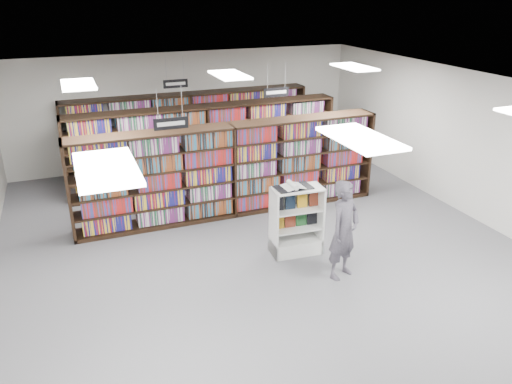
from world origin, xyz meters
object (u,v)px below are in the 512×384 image
object	(u,v)px
bookshelf_row_near	(232,170)
endcap_display	(295,230)
open_book	(293,186)
shopper	(344,230)

from	to	relation	value
bookshelf_row_near	endcap_display	bearing A→B (deg)	-75.41
endcap_display	open_book	distance (m)	0.94
bookshelf_row_near	shopper	size ratio (longest dim) A/B	3.82
bookshelf_row_near	shopper	xyz separation A→B (m)	(0.97, -3.27, -0.13)
endcap_display	open_book	world-z (taller)	open_book
bookshelf_row_near	open_book	distance (m)	2.25
bookshelf_row_near	open_book	bearing A→B (deg)	-77.27
bookshelf_row_near	open_book	size ratio (longest dim) A/B	9.94
bookshelf_row_near	endcap_display	size ratio (longest dim) A/B	5.12
open_book	shopper	world-z (taller)	shopper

